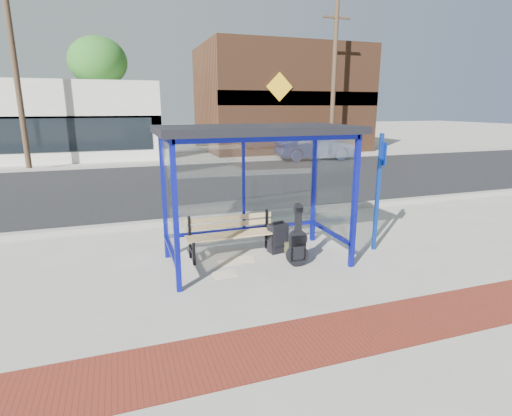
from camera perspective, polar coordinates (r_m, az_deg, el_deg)
name	(u,v)px	position (r m, az deg, el deg)	size (l,w,h in m)	color
ground	(256,262)	(7.30, 0.05, -7.66)	(120.00, 120.00, 0.00)	#B2ADA0
brick_paver_strip	(326,337)	(5.17, 9.95, -17.72)	(60.00, 1.00, 0.01)	maroon
curb_near	(218,218)	(9.93, -5.41, -1.38)	(60.00, 0.25, 0.12)	gray
street_asphalt	(185,184)	(14.82, -10.08, 3.45)	(60.00, 10.00, 0.00)	black
curb_far	(168,164)	(19.81, -12.45, 6.19)	(60.00, 0.25, 0.12)	gray
far_sidewalk	(164,160)	(21.69, -13.05, 6.68)	(60.00, 4.00, 0.01)	#B2ADA0
bus_shelter	(255,146)	(6.87, -0.14, 8.79)	(3.30, 1.80, 2.42)	#0E159C
storefront_brown	(280,99)	(26.91, 3.46, 15.24)	(10.00, 7.08, 6.40)	#59331E
tree_mid	(98,62)	(28.55, -21.66, 18.79)	(3.60, 3.60, 7.03)	#4C3826
tree_right	(318,70)	(32.10, 8.88, 18.96)	(3.60, 3.60, 7.03)	#4C3826
utility_pole_west	(16,73)	(20.21, -31.08, 16.23)	(1.60, 0.24, 8.00)	#4C3826
utility_pole_east	(334,80)	(22.80, 11.05, 17.48)	(1.60, 0.24, 8.00)	#4C3826
bench	(231,232)	(7.46, -3.59, -3.49)	(1.70, 0.43, 0.80)	black
guitar_bag	(298,245)	(7.02, 5.96, -5.25)	(0.39, 0.13, 1.07)	black
suitcase	(278,238)	(7.67, 3.15, -4.31)	(0.39, 0.30, 0.62)	black
backpack	(291,250)	(7.42, 5.03, -6.07)	(0.33, 0.32, 0.33)	black
sign_post	(379,186)	(7.92, 17.11, 3.02)	(0.12, 0.28, 2.25)	navy
newspaper_a	(229,262)	(7.27, -3.82, -7.76)	(0.40, 0.31, 0.01)	white
newspaper_b	(225,274)	(6.79, -4.50, -9.44)	(0.39, 0.31, 0.01)	white
newspaper_c	(243,259)	(7.41, -1.84, -7.30)	(0.41, 0.33, 0.01)	white
parked_car	(315,147)	(21.45, 8.47, 8.63)	(1.44, 4.13, 1.36)	#1A234A
fire_hydrant	(355,148)	(24.57, 14.01, 8.35)	(0.31, 0.21, 0.70)	#B80D10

